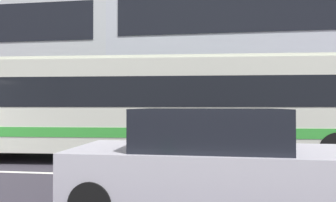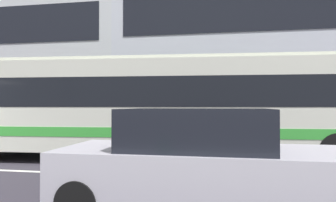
% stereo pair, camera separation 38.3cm
% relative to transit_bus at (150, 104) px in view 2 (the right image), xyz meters
% --- Properties ---
extents(hedge_row_far, '(13.16, 1.10, 0.74)m').
position_rel_transit_bus_xyz_m(hedge_row_far, '(-1.99, 3.61, -1.38)').
color(hedge_row_far, '#3B6B33').
rests_on(hedge_row_far, ground_plane).
extents(apartment_block_left, '(19.35, 10.26, 11.76)m').
position_rel_transit_bus_xyz_m(apartment_block_left, '(-13.78, 12.72, 4.13)').
color(apartment_block_left, silver).
rests_on(apartment_block_left, ground_plane).
extents(apartment_block_right, '(18.52, 10.26, 12.08)m').
position_rel_transit_bus_xyz_m(apartment_block_right, '(5.16, 12.72, 4.29)').
color(apartment_block_right, silver).
rests_on(apartment_block_right, ground_plane).
extents(transit_bus, '(12.50, 3.23, 3.17)m').
position_rel_transit_bus_xyz_m(transit_bus, '(0.00, 0.00, 0.00)').
color(transit_bus, silver).
rests_on(transit_bus, ground_plane).
extents(sedan_oncoming, '(4.80, 1.90, 1.66)m').
position_rel_transit_bus_xyz_m(sedan_oncoming, '(1.97, -4.60, -0.96)').
color(sedan_oncoming, silver).
rests_on(sedan_oncoming, ground_plane).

